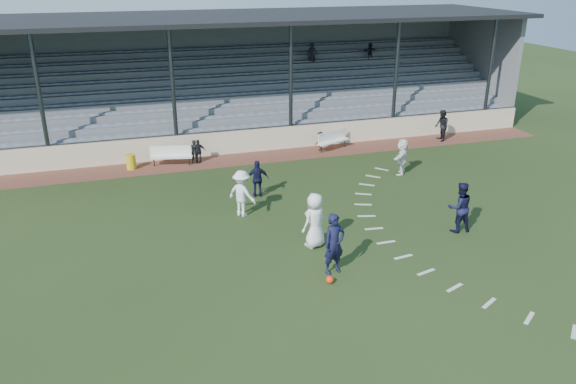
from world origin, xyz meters
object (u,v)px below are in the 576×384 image
at_px(player_white_lead, 315,220).
at_px(player_navy_lead, 334,244).
at_px(bench_left, 171,154).
at_px(bench_right, 333,139).
at_px(trash_bin, 131,162).
at_px(official, 442,126).
at_px(football, 330,280).

xyz_separation_m(player_white_lead, player_navy_lead, (-0.03, -1.89, 0.03)).
xyz_separation_m(bench_left, bench_right, (8.48, 0.09, 0.00)).
bearing_deg(bench_right, trash_bin, 157.95).
distance_m(bench_left, trash_bin, 1.91).
bearing_deg(bench_right, player_white_lead, -137.46).
height_order(bench_left, player_white_lead, player_white_lead).
distance_m(bench_right, official, 6.29).
xyz_separation_m(football, player_white_lead, (0.38, 2.48, 0.86)).
relative_size(bench_left, bench_right, 1.02).
height_order(football, player_navy_lead, player_navy_lead).
relative_size(trash_bin, football, 3.00).
bearing_deg(player_white_lead, bench_left, -95.67).
bearing_deg(football, player_navy_lead, 59.46).
bearing_deg(player_navy_lead, football, -133.81).
bearing_deg(bench_right, football, -134.55).
xyz_separation_m(trash_bin, player_navy_lead, (5.65, -11.95, 0.63)).
distance_m(player_white_lead, player_navy_lead, 1.89).
bearing_deg(trash_bin, bench_right, 0.62).
distance_m(player_navy_lead, official, 16.04).
relative_size(bench_left, football, 8.48).
relative_size(bench_right, player_white_lead, 1.02).
bearing_deg(trash_bin, player_navy_lead, -64.70).
bearing_deg(player_white_lead, bench_right, -141.02).
height_order(bench_left, player_navy_lead, player_navy_lead).
height_order(bench_right, official, official).
bearing_deg(player_navy_lead, bench_left, 94.12).
relative_size(bench_left, player_navy_lead, 1.01).
height_order(bench_left, official, official).
xyz_separation_m(trash_bin, player_white_lead, (5.68, -10.06, 0.60)).
bearing_deg(player_white_lead, player_navy_lead, 62.73).
relative_size(football, player_navy_lead, 0.12).
bearing_deg(bench_right, bench_left, 157.93).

